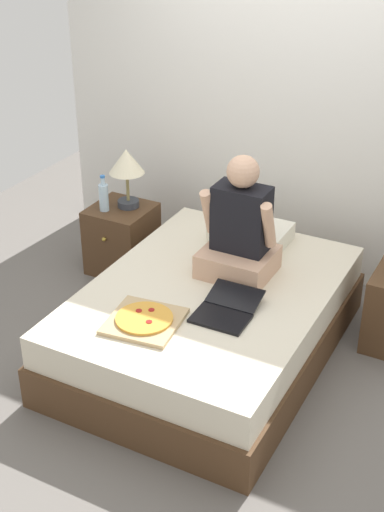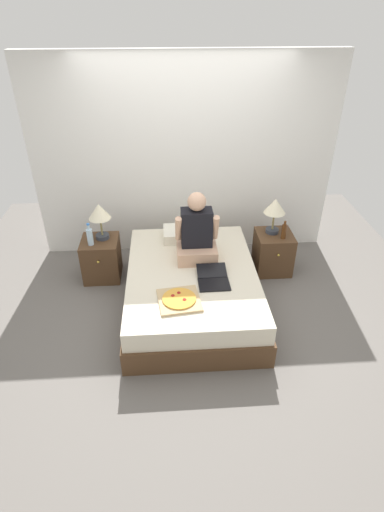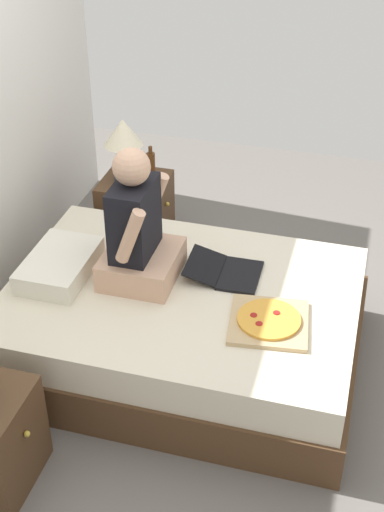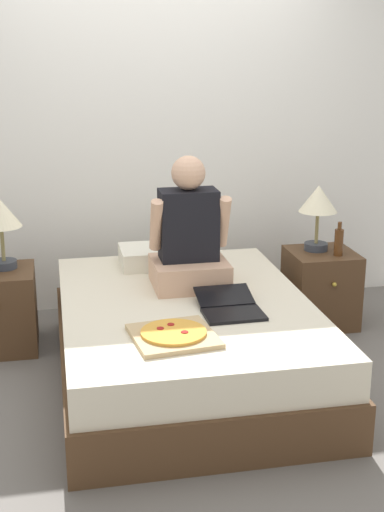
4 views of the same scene
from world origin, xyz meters
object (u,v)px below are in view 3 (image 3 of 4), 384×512
(lamp_on_right_nightstand, at_px, (123,137))
(pizza_box, at_px, (269,321))
(bed, at_px, (182,325))
(beer_bottle, at_px, (151,164))
(nightstand_right, at_px, (136,212))
(laptop, at_px, (228,272))
(person_seated, at_px, (138,232))

(lamp_on_right_nightstand, xyz_separation_m, pizza_box, (-1.20, -1.21, -0.35))
(bed, relative_size, beer_bottle, 8.55)
(bed, bearing_deg, beer_bottle, 25.79)
(nightstand_right, bearing_deg, bed, -148.69)
(lamp_on_right_nightstand, height_order, laptop, lamp_on_right_nightstand)
(bed, height_order, laptop, laptop)
(lamp_on_right_nightstand, bearing_deg, person_seated, -155.94)
(bed, height_order, beer_bottle, beer_bottle)
(nightstand_right, distance_m, lamp_on_right_nightstand, 0.59)
(nightstand_right, bearing_deg, person_seated, -159.04)
(pizza_box, bearing_deg, person_seated, 73.58)
(lamp_on_right_nightstand, bearing_deg, laptop, -132.39)
(person_seated, xyz_separation_m, laptop, (0.14, -0.48, -0.27))
(person_seated, height_order, laptop, person_seated)
(laptop, height_order, pizza_box, laptop)
(laptop, bearing_deg, bed, 134.31)
(lamp_on_right_nightstand, distance_m, pizza_box, 1.74)
(person_seated, bearing_deg, laptop, -74.19)
(person_seated, height_order, pizza_box, person_seated)
(bed, relative_size, nightstand_right, 3.79)
(nightstand_right, xyz_separation_m, beer_bottle, (0.07, -0.10, 0.36))
(lamp_on_right_nightstand, bearing_deg, pizza_box, -134.69)
(beer_bottle, bearing_deg, nightstand_right, 125.01)
(bed, bearing_deg, person_seated, 75.20)
(bed, xyz_separation_m, nightstand_right, (1.07, 0.65, 0.02))
(person_seated, bearing_deg, bed, -104.80)
(beer_bottle, height_order, laptop, beer_bottle)
(bed, height_order, lamp_on_right_nightstand, lamp_on_right_nightstand)
(lamp_on_right_nightstand, relative_size, pizza_box, 1.01)
(lamp_on_right_nightstand, relative_size, laptop, 1.07)
(beer_bottle, relative_size, laptop, 0.55)
(laptop, distance_m, pizza_box, 0.47)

